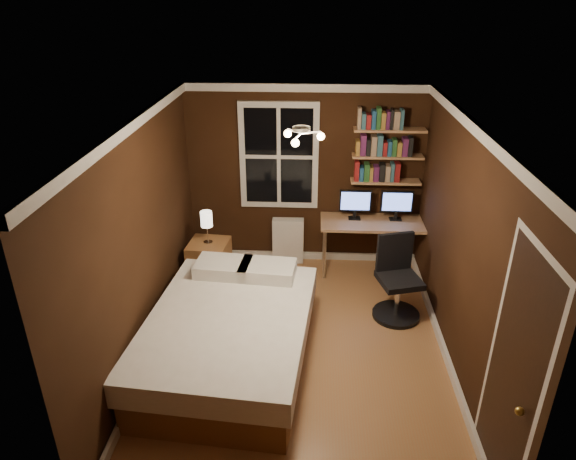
{
  "coord_description": "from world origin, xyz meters",
  "views": [
    {
      "loc": [
        0.11,
        -4.54,
        3.61
      ],
      "look_at": [
        -0.15,
        0.45,
        1.23
      ],
      "focal_mm": 32.0,
      "sensor_mm": 36.0,
      "label": 1
    }
  ],
  "objects_px": {
    "radiator": "(288,241)",
    "monitor_left": "(355,205)",
    "monitor_right": "(397,205)",
    "desk_lamp": "(434,212)",
    "office_chair": "(397,286)",
    "bed": "(230,337)",
    "bedside_lamp": "(207,227)",
    "desk": "(379,226)",
    "nightstand": "(210,264)"
  },
  "relations": [
    {
      "from": "desk_lamp",
      "to": "radiator",
      "type": "bearing_deg",
      "value": 170.06
    },
    {
      "from": "nightstand",
      "to": "desk",
      "type": "bearing_deg",
      "value": 17.68
    },
    {
      "from": "bed",
      "to": "desk_lamp",
      "type": "xyz_separation_m",
      "value": [
        2.4,
        1.91,
        0.64
      ]
    },
    {
      "from": "bedside_lamp",
      "to": "monitor_left",
      "type": "height_order",
      "value": "monitor_left"
    },
    {
      "from": "bed",
      "to": "desk",
      "type": "height_order",
      "value": "bed"
    },
    {
      "from": "desk",
      "to": "monitor_left",
      "type": "relative_size",
      "value": 3.65
    },
    {
      "from": "radiator",
      "to": "monitor_left",
      "type": "bearing_deg",
      "value": -7.46
    },
    {
      "from": "monitor_left",
      "to": "desk_lamp",
      "type": "height_order",
      "value": "desk_lamp"
    },
    {
      "from": "office_chair",
      "to": "nightstand",
      "type": "bearing_deg",
      "value": 150.88
    },
    {
      "from": "desk",
      "to": "monitor_right",
      "type": "bearing_deg",
      "value": 19.43
    },
    {
      "from": "monitor_left",
      "to": "monitor_right",
      "type": "bearing_deg",
      "value": 0.0
    },
    {
      "from": "bed",
      "to": "office_chair",
      "type": "bearing_deg",
      "value": 33.07
    },
    {
      "from": "nightstand",
      "to": "radiator",
      "type": "xyz_separation_m",
      "value": [
        1.0,
        0.69,
        0.02
      ]
    },
    {
      "from": "bedside_lamp",
      "to": "radiator",
      "type": "height_order",
      "value": "bedside_lamp"
    },
    {
      "from": "nightstand",
      "to": "office_chair",
      "type": "bearing_deg",
      "value": -8.45
    },
    {
      "from": "bedside_lamp",
      "to": "desk_lamp",
      "type": "xyz_separation_m",
      "value": [
        2.91,
        0.35,
        0.13
      ]
    },
    {
      "from": "radiator",
      "to": "desk",
      "type": "height_order",
      "value": "desk"
    },
    {
      "from": "office_chair",
      "to": "desk",
      "type": "bearing_deg",
      "value": 80.97
    },
    {
      "from": "nightstand",
      "to": "bedside_lamp",
      "type": "distance_m",
      "value": 0.53
    },
    {
      "from": "nightstand",
      "to": "radiator",
      "type": "relative_size",
      "value": 0.94
    },
    {
      "from": "monitor_right",
      "to": "nightstand",
      "type": "bearing_deg",
      "value": -167.01
    },
    {
      "from": "bed",
      "to": "monitor_right",
      "type": "height_order",
      "value": "monitor_right"
    },
    {
      "from": "radiator",
      "to": "bed",
      "type": "bearing_deg",
      "value": -102.33
    },
    {
      "from": "radiator",
      "to": "desk_lamp",
      "type": "height_order",
      "value": "desk_lamp"
    },
    {
      "from": "bed",
      "to": "nightstand",
      "type": "relative_size",
      "value": 3.81
    },
    {
      "from": "nightstand",
      "to": "desk",
      "type": "relative_size",
      "value": 0.39
    },
    {
      "from": "monitor_right",
      "to": "desk_lamp",
      "type": "xyz_separation_m",
      "value": [
        0.44,
        -0.22,
        0.01
      ]
    },
    {
      "from": "desk",
      "to": "desk_lamp",
      "type": "distance_m",
      "value": 0.74
    },
    {
      "from": "monitor_left",
      "to": "nightstand",
      "type": "bearing_deg",
      "value": -163.43
    },
    {
      "from": "bed",
      "to": "monitor_left",
      "type": "height_order",
      "value": "monitor_left"
    },
    {
      "from": "bedside_lamp",
      "to": "desk",
      "type": "distance_m",
      "value": 2.3
    },
    {
      "from": "monitor_left",
      "to": "desk_lamp",
      "type": "relative_size",
      "value": 0.98
    },
    {
      "from": "nightstand",
      "to": "radiator",
      "type": "bearing_deg",
      "value": 39.88
    },
    {
      "from": "radiator",
      "to": "monitor_left",
      "type": "xyz_separation_m",
      "value": [
        0.91,
        -0.12,
        0.62
      ]
    },
    {
      "from": "desk_lamp",
      "to": "office_chair",
      "type": "bearing_deg",
      "value": -120.58
    },
    {
      "from": "bed",
      "to": "monitor_left",
      "type": "xyz_separation_m",
      "value": [
        1.4,
        2.12,
        0.63
      ]
    },
    {
      "from": "bed",
      "to": "office_chair",
      "type": "relative_size",
      "value": 2.31
    },
    {
      "from": "monitor_left",
      "to": "bedside_lamp",
      "type": "bearing_deg",
      "value": -163.43
    },
    {
      "from": "radiator",
      "to": "monitor_right",
      "type": "relative_size",
      "value": 1.53
    },
    {
      "from": "nightstand",
      "to": "bedside_lamp",
      "type": "height_order",
      "value": "bedside_lamp"
    },
    {
      "from": "bed",
      "to": "desk_lamp",
      "type": "relative_size",
      "value": 5.35
    },
    {
      "from": "bed",
      "to": "desk",
      "type": "bearing_deg",
      "value": 54.96
    },
    {
      "from": "monitor_right",
      "to": "office_chair",
      "type": "distance_m",
      "value": 1.28
    },
    {
      "from": "desk_lamp",
      "to": "monitor_left",
      "type": "bearing_deg",
      "value": 167.83
    },
    {
      "from": "bed",
      "to": "nightstand",
      "type": "distance_m",
      "value": 1.64
    },
    {
      "from": "nightstand",
      "to": "monitor_left",
      "type": "height_order",
      "value": "monitor_left"
    },
    {
      "from": "bed",
      "to": "monitor_right",
      "type": "relative_size",
      "value": 5.47
    },
    {
      "from": "monitor_right",
      "to": "radiator",
      "type": "bearing_deg",
      "value": 175.34
    },
    {
      "from": "bedside_lamp",
      "to": "monitor_left",
      "type": "bearing_deg",
      "value": 16.57
    },
    {
      "from": "bed",
      "to": "radiator",
      "type": "xyz_separation_m",
      "value": [
        0.49,
        2.24,
        0.01
      ]
    }
  ]
}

